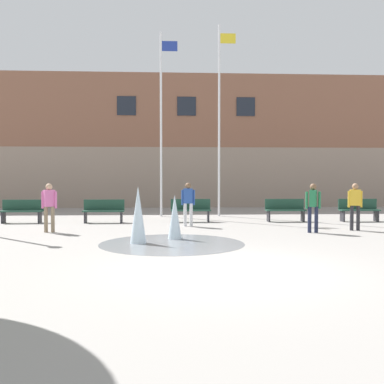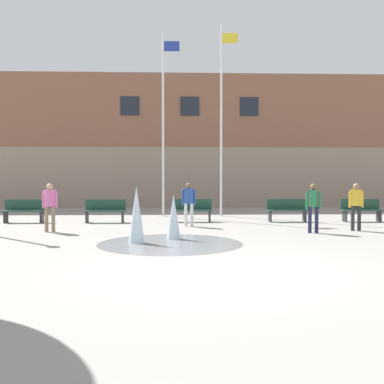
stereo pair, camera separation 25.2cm
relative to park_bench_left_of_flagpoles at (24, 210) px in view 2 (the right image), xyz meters
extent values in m
plane|color=gray|center=(6.82, -9.29, -0.48)|extent=(100.00, 100.00, 0.00)
cube|color=gray|center=(6.82, 11.56, 1.30)|extent=(36.00, 6.00, 3.56)
cube|color=brown|center=(6.82, 11.56, 5.26)|extent=(36.00, 6.00, 4.35)
cube|color=#1E232D|center=(3.32, 8.54, 5.47)|extent=(1.10, 0.06, 1.10)
cube|color=#1E232D|center=(6.82, 8.54, 5.47)|extent=(1.10, 0.06, 1.10)
cube|color=#1E232D|center=(10.32, 8.54, 5.47)|extent=(1.10, 0.06, 1.10)
cylinder|color=gray|center=(5.82, -5.80, -0.48)|extent=(3.93, 3.93, 0.01)
cone|color=silver|center=(4.90, -5.67, 0.30)|extent=(0.45, 0.45, 1.57)
cone|color=silver|center=(5.91, -4.89, 0.17)|extent=(0.41, 0.41, 1.29)
cube|color=#28282D|center=(-0.70, -0.06, -0.26)|extent=(0.06, 0.40, 0.44)
cube|color=#28282D|center=(0.70, -0.06, -0.26)|extent=(0.06, 0.40, 0.44)
cube|color=#1E4233|center=(0.00, -0.06, -0.01)|extent=(1.60, 0.44, 0.05)
cube|color=#1E4233|center=(0.00, 0.14, 0.22)|extent=(1.60, 0.04, 0.42)
cube|color=#28282D|center=(2.49, -0.15, -0.26)|extent=(0.06, 0.40, 0.44)
cube|color=#28282D|center=(3.89, -0.15, -0.26)|extent=(0.06, 0.40, 0.44)
cube|color=#1E4233|center=(3.19, -0.15, -0.01)|extent=(1.60, 0.44, 0.05)
cube|color=#1E4233|center=(3.19, 0.05, 0.22)|extent=(1.60, 0.04, 0.42)
cube|color=#28282D|center=(5.93, 0.03, -0.26)|extent=(0.06, 0.40, 0.44)
cube|color=#28282D|center=(7.33, 0.03, -0.26)|extent=(0.06, 0.40, 0.44)
cube|color=#1E4233|center=(6.63, 0.03, -0.01)|extent=(1.60, 0.44, 0.05)
cube|color=#1E4233|center=(6.63, 0.23, 0.22)|extent=(1.60, 0.04, 0.42)
cube|color=#28282D|center=(9.76, -0.08, -0.26)|extent=(0.06, 0.40, 0.44)
cube|color=#28282D|center=(11.16, -0.08, -0.26)|extent=(0.06, 0.40, 0.44)
cube|color=#1E4233|center=(10.46, -0.08, -0.01)|extent=(1.60, 0.44, 0.05)
cube|color=#1E4233|center=(10.46, 0.12, 0.22)|extent=(1.60, 0.04, 0.42)
cube|color=#28282D|center=(12.76, -0.17, -0.26)|extent=(0.06, 0.40, 0.44)
cube|color=#28282D|center=(14.16, -0.17, -0.26)|extent=(0.06, 0.40, 0.44)
cube|color=#1E4233|center=(13.46, -0.17, -0.01)|extent=(1.60, 0.44, 0.05)
cube|color=#1E4233|center=(13.46, 0.03, 0.22)|extent=(1.60, 0.04, 0.42)
cylinder|color=#89755B|center=(1.75, -3.10, -0.06)|extent=(0.12, 0.12, 0.84)
cylinder|color=#89755B|center=(1.97, -3.10, -0.06)|extent=(0.12, 0.12, 0.84)
cube|color=pink|center=(1.86, -3.10, 0.63)|extent=(0.39, 0.36, 0.54)
sphere|color=tan|center=(1.86, -3.10, 1.01)|extent=(0.21, 0.21, 0.21)
cylinder|color=pink|center=(1.65, -3.10, 0.58)|extent=(0.08, 0.08, 0.55)
cylinder|color=pink|center=(2.07, -3.10, 0.58)|extent=(0.08, 0.08, 0.55)
cylinder|color=#28282D|center=(11.90, -3.13, -0.06)|extent=(0.12, 0.12, 0.84)
cylinder|color=#28282D|center=(12.12, -3.13, -0.06)|extent=(0.12, 0.12, 0.84)
cube|color=gold|center=(12.01, -3.13, 0.63)|extent=(0.38, 0.29, 0.54)
sphere|color=#997051|center=(12.01, -3.13, 1.01)|extent=(0.21, 0.21, 0.21)
cylinder|color=gold|center=(11.80, -3.13, 0.58)|extent=(0.08, 0.08, 0.55)
cylinder|color=gold|center=(12.22, -3.13, 0.58)|extent=(0.08, 0.08, 0.55)
cylinder|color=#1E233D|center=(10.29, -3.65, -0.06)|extent=(0.12, 0.12, 0.84)
cylinder|color=#1E233D|center=(10.51, -3.65, -0.06)|extent=(0.12, 0.12, 0.84)
cube|color=#237547|center=(10.40, -3.65, 0.63)|extent=(0.33, 0.39, 0.54)
sphere|color=brown|center=(10.40, -3.65, 1.01)|extent=(0.21, 0.21, 0.21)
cylinder|color=#237547|center=(10.19, -3.65, 0.58)|extent=(0.08, 0.08, 0.55)
cylinder|color=#237547|center=(10.61, -3.65, 0.58)|extent=(0.08, 0.08, 0.55)
cylinder|color=silver|center=(6.34, -1.54, -0.06)|extent=(0.12, 0.12, 0.84)
cylinder|color=silver|center=(6.56, -1.54, -0.06)|extent=(0.12, 0.12, 0.84)
cube|color=#284C9E|center=(6.45, -1.54, 0.63)|extent=(0.36, 0.23, 0.54)
sphere|color=brown|center=(6.45, -1.54, 1.01)|extent=(0.21, 0.21, 0.21)
cylinder|color=#284C9E|center=(6.24, -1.54, 0.58)|extent=(0.08, 0.08, 0.55)
cylinder|color=#284C9E|center=(6.66, -1.54, 0.58)|extent=(0.08, 0.08, 0.55)
cylinder|color=silver|center=(5.41, 2.64, 3.70)|extent=(0.10, 0.10, 8.35)
cube|color=#233893|center=(5.81, 2.64, 7.25)|extent=(0.70, 0.02, 0.45)
cylinder|color=silver|center=(8.06, 2.64, 3.89)|extent=(0.10, 0.10, 8.74)
cube|color=yellow|center=(8.46, 2.64, 7.64)|extent=(0.70, 0.02, 0.45)
camera|label=1|loc=(5.71, -17.88, 1.32)|focal=42.00mm
camera|label=2|loc=(5.96, -17.89, 1.32)|focal=42.00mm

